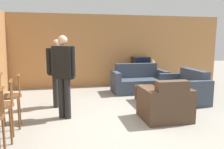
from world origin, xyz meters
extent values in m
plane|color=gray|center=(0.00, 0.00, 0.00)|extent=(24.00, 24.00, 0.00)
cube|color=#B27A47|center=(0.00, 3.69, 1.30)|extent=(9.40, 0.08, 2.60)
cylinder|color=brown|center=(-2.19, -0.98, 0.30)|extent=(0.04, 0.04, 0.61)
cylinder|color=brown|center=(-2.16, -1.00, 0.82)|extent=(0.02, 0.02, 0.34)
cylinder|color=brown|center=(-2.15, -1.08, 0.82)|extent=(0.02, 0.02, 0.34)
cylinder|color=brown|center=(-2.15, -1.17, 0.82)|extent=(0.02, 0.02, 0.34)
cube|color=brown|center=(-2.15, -1.13, 1.00)|extent=(0.05, 0.35, 0.04)
cylinder|color=brown|center=(-2.33, -0.56, 0.63)|extent=(0.46, 0.46, 0.04)
cylinder|color=brown|center=(-2.20, -0.40, 0.30)|extent=(0.04, 0.04, 0.61)
cylinder|color=brown|center=(-2.16, -0.68, 0.30)|extent=(0.04, 0.04, 0.61)
cylinder|color=brown|center=(-2.17, -0.41, 0.82)|extent=(0.02, 0.02, 0.34)
cylinder|color=brown|center=(-2.16, -0.49, 0.82)|extent=(0.02, 0.02, 0.34)
cylinder|color=brown|center=(-2.15, -0.57, 0.82)|extent=(0.02, 0.02, 0.34)
cylinder|color=brown|center=(-2.14, -0.66, 0.82)|extent=(0.02, 0.02, 0.34)
cube|color=brown|center=(-2.15, -0.53, 1.00)|extent=(0.08, 0.35, 0.04)
cylinder|color=brown|center=(-2.33, 0.06, 0.63)|extent=(0.46, 0.46, 0.04)
cylinder|color=brown|center=(-2.49, 0.18, 0.30)|extent=(0.04, 0.04, 0.61)
cylinder|color=brown|center=(-2.45, -0.10, 0.30)|extent=(0.04, 0.04, 0.61)
cylinder|color=brown|center=(-2.20, 0.22, 0.30)|extent=(0.04, 0.04, 0.61)
cylinder|color=brown|center=(-2.16, -0.06, 0.30)|extent=(0.04, 0.04, 0.61)
cylinder|color=brown|center=(-2.17, 0.20, 0.82)|extent=(0.02, 0.02, 0.34)
cylinder|color=brown|center=(-2.16, 0.12, 0.82)|extent=(0.02, 0.02, 0.34)
cylinder|color=brown|center=(-2.15, 0.04, 0.82)|extent=(0.02, 0.02, 0.34)
cylinder|color=brown|center=(-2.14, -0.04, 0.82)|extent=(0.02, 0.02, 0.34)
cube|color=brown|center=(-2.15, 0.08, 1.00)|extent=(0.09, 0.35, 0.04)
cube|color=#384251|center=(1.04, 2.42, 0.22)|extent=(1.42, 0.90, 0.44)
cube|color=#384251|center=(1.04, 2.76, 0.67)|extent=(1.42, 0.22, 0.47)
cube|color=#384251|center=(0.25, 2.42, 0.35)|extent=(0.16, 0.90, 0.70)
cube|color=#384251|center=(1.83, 2.42, 0.35)|extent=(0.16, 0.90, 0.70)
cube|color=#4C3828|center=(0.76, -0.08, 0.22)|extent=(0.65, 0.86, 0.44)
cube|color=#4C3828|center=(0.76, -0.40, 0.66)|extent=(0.65, 0.22, 0.45)
cube|color=#4C3828|center=(1.16, -0.08, 0.34)|extent=(0.16, 0.86, 0.68)
cube|color=#4C3828|center=(0.35, -0.08, 0.34)|extent=(0.16, 0.86, 0.68)
cube|color=#384251|center=(1.91, 1.16, 0.22)|extent=(0.83, 1.15, 0.44)
cube|color=#384251|center=(2.21, 1.16, 0.66)|extent=(0.22, 1.15, 0.43)
cube|color=#384251|center=(1.91, 1.82, 0.34)|extent=(0.83, 0.16, 0.68)
cube|color=#384251|center=(1.91, 0.51, 0.34)|extent=(0.83, 0.16, 0.68)
cube|color=brown|center=(0.88, 1.15, 0.39)|extent=(0.52, 0.94, 0.04)
cube|color=brown|center=(0.66, 0.71, 0.19)|extent=(0.06, 0.06, 0.38)
cube|color=brown|center=(1.11, 0.71, 0.19)|extent=(0.06, 0.06, 0.38)
cube|color=brown|center=(0.66, 1.58, 0.19)|extent=(0.06, 0.06, 0.38)
cube|color=brown|center=(1.11, 1.58, 0.19)|extent=(0.06, 0.06, 0.38)
cube|color=#2D2319|center=(1.40, 3.35, 0.29)|extent=(1.23, 0.53, 0.58)
cube|color=black|center=(1.40, 3.35, 0.83)|extent=(0.59, 0.51, 0.51)
cube|color=black|center=(1.40, 3.09, 0.83)|extent=(0.52, 0.01, 0.44)
cylinder|color=brown|center=(1.87, 3.35, 0.59)|extent=(0.16, 0.16, 0.02)
cylinder|color=brown|center=(1.87, 3.35, 0.71)|extent=(0.03, 0.03, 0.21)
cone|color=tan|center=(1.87, 3.35, 0.91)|extent=(0.24, 0.24, 0.19)
cylinder|color=black|center=(-1.42, 1.34, 0.41)|extent=(0.14, 0.14, 0.83)
cylinder|color=black|center=(-1.55, 1.25, 0.41)|extent=(0.14, 0.14, 0.83)
cube|color=black|center=(-1.48, 1.29, 1.16)|extent=(0.48, 0.42, 0.66)
cylinder|color=black|center=(-1.28, 1.44, 1.18)|extent=(0.09, 0.09, 0.60)
cylinder|color=black|center=(-1.69, 1.14, 1.18)|extent=(0.09, 0.09, 0.60)
sphere|color=tan|center=(-1.48, 1.29, 1.60)|extent=(0.19, 0.19, 0.19)
cylinder|color=black|center=(-1.39, 0.45, 0.43)|extent=(0.13, 0.13, 0.87)
cylinder|color=black|center=(-1.26, 0.37, 0.43)|extent=(0.13, 0.13, 0.87)
cube|color=black|center=(-1.33, 0.41, 1.21)|extent=(0.46, 0.38, 0.69)
cylinder|color=black|center=(-1.53, 0.54, 1.24)|extent=(0.09, 0.09, 0.63)
cylinder|color=black|center=(-1.13, 0.28, 1.24)|extent=(0.09, 0.09, 0.63)
sphere|color=tan|center=(-1.33, 0.41, 1.67)|extent=(0.20, 0.20, 0.20)
camera|label=1|loc=(-1.26, -4.25, 1.65)|focal=35.00mm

